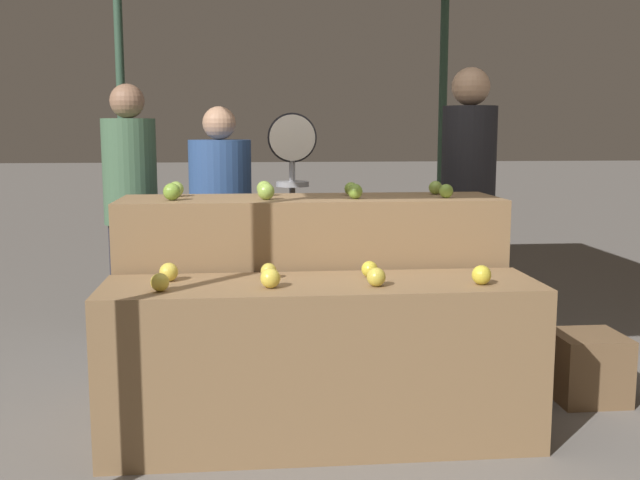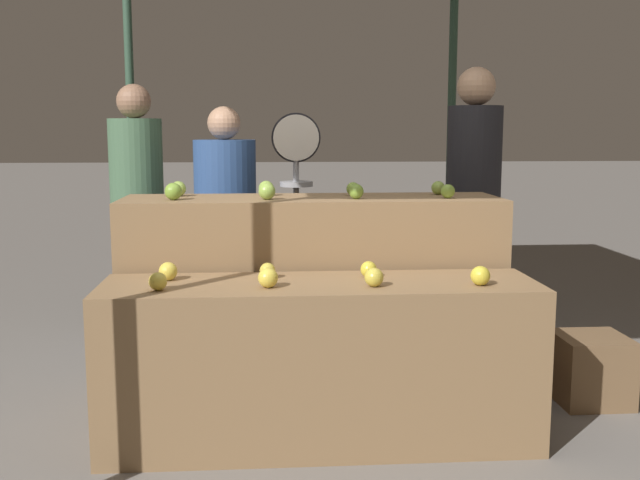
% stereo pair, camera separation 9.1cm
% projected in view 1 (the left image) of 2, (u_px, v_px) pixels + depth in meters
% --- Properties ---
extents(ground_plane, '(60.00, 60.00, 0.00)m').
position_uv_depth(ground_plane, '(322.00, 440.00, 3.49)').
color(ground_plane, slate).
extents(display_counter_front, '(1.98, 0.55, 0.75)m').
position_uv_depth(display_counter_front, '(322.00, 363.00, 3.44)').
color(display_counter_front, olive).
rests_on(display_counter_front, ground_plane).
extents(display_counter_back, '(1.98, 0.55, 1.09)m').
position_uv_depth(display_counter_back, '(311.00, 298.00, 4.00)').
color(display_counter_back, olive).
rests_on(display_counter_back, ground_plane).
extents(apple_front_0, '(0.08, 0.08, 0.08)m').
position_uv_depth(apple_front_0, '(160.00, 282.00, 3.19)').
color(apple_front_0, gold).
rests_on(apple_front_0, display_counter_front).
extents(apple_front_1, '(0.09, 0.09, 0.09)m').
position_uv_depth(apple_front_1, '(270.00, 278.00, 3.26)').
color(apple_front_1, yellow).
rests_on(apple_front_1, display_counter_front).
extents(apple_front_2, '(0.08, 0.08, 0.08)m').
position_uv_depth(apple_front_2, '(376.00, 277.00, 3.29)').
color(apple_front_2, gold).
rests_on(apple_front_2, display_counter_front).
extents(apple_front_3, '(0.09, 0.09, 0.09)m').
position_uv_depth(apple_front_3, '(481.00, 275.00, 3.33)').
color(apple_front_3, gold).
rests_on(apple_front_3, display_counter_front).
extents(apple_front_4, '(0.09, 0.09, 0.09)m').
position_uv_depth(apple_front_4, '(169.00, 272.00, 3.41)').
color(apple_front_4, yellow).
rests_on(apple_front_4, display_counter_front).
extents(apple_front_5, '(0.07, 0.07, 0.07)m').
position_uv_depth(apple_front_5, '(269.00, 271.00, 3.46)').
color(apple_front_5, gold).
rests_on(apple_front_5, display_counter_front).
extents(apple_front_6, '(0.08, 0.08, 0.08)m').
position_uv_depth(apple_front_6, '(369.00, 269.00, 3.50)').
color(apple_front_6, gold).
rests_on(apple_front_6, display_counter_front).
extents(apple_back_0, '(0.09, 0.09, 0.09)m').
position_uv_depth(apple_back_0, '(172.00, 192.00, 3.75)').
color(apple_back_0, '#7AA338').
rests_on(apple_back_0, display_counter_back).
extents(apple_back_1, '(0.09, 0.09, 0.09)m').
position_uv_depth(apple_back_1, '(266.00, 191.00, 3.78)').
color(apple_back_1, '#8EB247').
rests_on(apple_back_1, display_counter_back).
extents(apple_back_2, '(0.08, 0.08, 0.08)m').
position_uv_depth(apple_back_2, '(355.00, 191.00, 3.84)').
color(apple_back_2, '#7AA338').
rests_on(apple_back_2, display_counter_back).
extents(apple_back_3, '(0.07, 0.07, 0.07)m').
position_uv_depth(apple_back_3, '(446.00, 191.00, 3.88)').
color(apple_back_3, '#84AD3D').
rests_on(apple_back_3, display_counter_back).
extents(apple_back_4, '(0.08, 0.08, 0.08)m').
position_uv_depth(apple_back_4, '(176.00, 189.00, 3.96)').
color(apple_back_4, '#8EB247').
rests_on(apple_back_4, display_counter_back).
extents(apple_back_5, '(0.08, 0.08, 0.08)m').
position_uv_depth(apple_back_5, '(264.00, 188.00, 4.00)').
color(apple_back_5, '#8EB247').
rests_on(apple_back_5, display_counter_back).
extents(apple_back_6, '(0.07, 0.07, 0.07)m').
position_uv_depth(apple_back_6, '(351.00, 189.00, 4.04)').
color(apple_back_6, '#84AD3D').
rests_on(apple_back_6, display_counter_back).
extents(apple_back_7, '(0.07, 0.07, 0.07)m').
position_uv_depth(apple_back_7, '(436.00, 188.00, 4.10)').
color(apple_back_7, '#8EB247').
rests_on(apple_back_7, display_counter_back).
extents(produce_scale, '(0.30, 0.20, 1.54)m').
position_uv_depth(produce_scale, '(292.00, 182.00, 4.52)').
color(produce_scale, '#99999E').
rests_on(produce_scale, ground_plane).
extents(person_vendor_at_scale, '(0.51, 0.51, 1.58)m').
position_uv_depth(person_vendor_at_scale, '(221.00, 215.00, 4.74)').
color(person_vendor_at_scale, '#2D2D38').
rests_on(person_vendor_at_scale, ground_plane).
extents(person_customer_left, '(0.41, 0.41, 1.82)m').
position_uv_depth(person_customer_left, '(468.00, 188.00, 4.78)').
color(person_customer_left, '#2D2D38').
rests_on(person_customer_left, ground_plane).
extents(person_customer_right, '(0.44, 0.44, 1.74)m').
position_uv_depth(person_customer_right, '(131.00, 194.00, 5.03)').
color(person_customer_right, '#2D2D38').
rests_on(person_customer_right, ground_plane).
extents(wooden_crate_side, '(0.36, 0.36, 0.36)m').
position_uv_depth(wooden_crate_side, '(587.00, 367.00, 4.00)').
color(wooden_crate_side, brown).
rests_on(wooden_crate_side, ground_plane).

